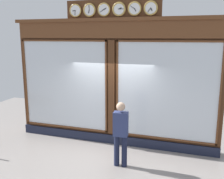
{
  "coord_description": "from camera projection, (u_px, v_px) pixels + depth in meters",
  "views": [
    {
      "loc": [
        -2.36,
        7.22,
        3.28
      ],
      "look_at": [
        0.0,
        0.0,
        1.72
      ],
      "focal_mm": 41.53,
      "sensor_mm": 36.0,
      "label": 1
    }
  ],
  "objects": [
    {
      "name": "shop_facade",
      "position": [
        113.0,
        82.0,
        7.83
      ],
      "size": [
        6.4,
        0.42,
        4.31
      ],
      "color": "#4C2B16",
      "rests_on": "ground_plane"
    },
    {
      "name": "pedestrian",
      "position": [
        121.0,
        132.0,
        6.51
      ],
      "size": [
        0.37,
        0.24,
        1.69
      ],
      "color": "#191E38",
      "rests_on": "ground_plane"
    }
  ]
}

